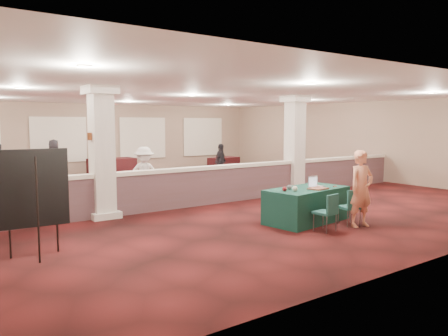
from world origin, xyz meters
TOP-DOWN VIEW (x-y plane):
  - ground at (0.00, 0.00)m, footprint 16.00×16.00m
  - wall_back at (0.00, 8.00)m, footprint 16.00×0.04m
  - wall_front at (0.00, -8.00)m, footprint 16.00×0.04m
  - wall_right at (8.00, 0.00)m, footprint 0.04×16.00m
  - ceiling at (0.00, 0.00)m, footprint 16.00×16.00m
  - partition_wall at (0.00, -1.50)m, footprint 15.60×0.28m
  - column_left at (-3.50, -1.50)m, footprint 0.72×0.72m
  - column_right at (3.00, -1.50)m, footprint 0.72×0.72m
  - sconce_left at (-3.78, -1.50)m, footprint 0.12×0.12m
  - sconce_right at (-3.22, -1.50)m, footprint 0.12×0.12m
  - near_table at (0.24, -4.71)m, footprint 2.19×1.31m
  - conf_chair_main at (0.78, -5.58)m, footprint 0.50×0.50m
  - conf_chair_side at (-0.09, -5.66)m, footprint 0.45×0.45m
  - easel_board at (-5.60, -4.02)m, footprint 1.11×0.58m
  - woman at (0.87, -5.76)m, footprint 0.67×0.50m
  - far_table_front_center at (2.00, 0.30)m, footprint 2.20×1.55m
  - far_table_front_right at (3.14, 0.30)m, footprint 1.90×1.39m
  - far_table_back_left at (-3.71, 4.71)m, footprint 2.01×1.32m
  - far_table_back_center at (-0.18, 6.50)m, footprint 1.97×1.01m
  - far_table_back_right at (5.23, 5.64)m, footprint 1.75×1.18m
  - attendee_b at (-1.69, 0.00)m, footprint 1.13×0.75m
  - attendee_c at (3.03, 2.78)m, footprint 0.96×0.79m
  - attendee_d at (-2.52, 6.82)m, footprint 0.92×0.71m
  - laptop_base at (0.57, -4.72)m, footprint 0.39×0.30m
  - laptop_screen at (0.56, -4.60)m, footprint 0.36×0.06m
  - screen_glow at (0.56, -4.60)m, footprint 0.32×0.05m
  - knitting at (0.33, -4.97)m, footprint 0.48×0.38m
  - yarn_cream at (-0.34, -4.90)m, footprint 0.12×0.12m
  - yarn_red at (-0.52, -4.76)m, footprint 0.11×0.11m
  - yarn_grey at (-0.26, -4.65)m, footprint 0.11×0.11m
  - scissors at (0.99, -4.92)m, footprint 0.13×0.05m

SIDE VIEW (x-z plane):
  - ground at x=0.00m, z-range 0.00..0.00m
  - far_table_back_right at x=5.23m, z-range 0.00..0.65m
  - far_table_front_right at x=3.14m, z-range 0.00..0.69m
  - far_table_back_left at x=-3.71m, z-range 0.00..0.75m
  - far_table_back_center at x=-0.18m, z-range 0.00..0.79m
  - near_table at x=0.24m, z-range 0.00..0.80m
  - far_table_front_center at x=2.00m, z-range 0.00..0.81m
  - conf_chair_side at x=-0.09m, z-range 0.07..0.89m
  - conf_chair_main at x=0.78m, z-range 0.08..0.90m
  - partition_wall at x=0.00m, z-range 0.02..1.12m
  - attendee_c at x=3.03m, z-range 0.00..1.49m
  - scissors at x=0.99m, z-range 0.80..0.81m
  - laptop_base at x=0.57m, z-range 0.80..0.82m
  - attendee_b at x=-1.69m, z-range 0.00..1.62m
  - knitting at x=0.33m, z-range 0.80..0.83m
  - attendee_d at x=-2.52m, z-range 0.00..1.66m
  - yarn_red at x=-0.52m, z-range 0.80..0.91m
  - yarn_grey at x=-0.26m, z-range 0.80..0.91m
  - yarn_cream at x=-0.34m, z-range 0.80..0.92m
  - woman at x=0.87m, z-range 0.00..1.72m
  - screen_glow at x=0.56m, z-range 0.82..1.02m
  - laptop_screen at x=0.56m, z-range 0.82..1.06m
  - easel_board at x=-5.60m, z-range 0.25..2.14m
  - wall_back at x=0.00m, z-range 0.00..3.20m
  - wall_front at x=0.00m, z-range 0.00..3.20m
  - wall_right at x=8.00m, z-range 0.00..3.20m
  - column_left at x=-3.50m, z-range 0.04..3.24m
  - column_right at x=3.00m, z-range 0.04..3.24m
  - sconce_left at x=-3.78m, z-range 1.91..2.09m
  - sconce_right at x=-3.22m, z-range 1.91..2.09m
  - ceiling at x=0.00m, z-range 3.19..3.21m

